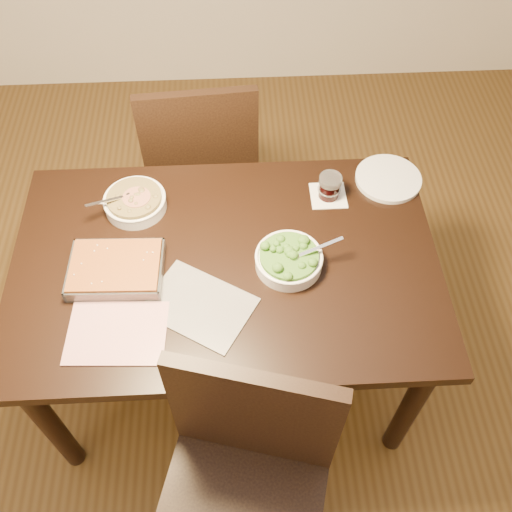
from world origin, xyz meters
TOP-DOWN VIEW (x-y plane):
  - ground at (0.00, 0.00)m, footprint 4.00×4.00m
  - table at (0.00, 0.00)m, footprint 1.40×0.90m
  - magazine_a at (-0.33, -0.25)m, footprint 0.31×0.23m
  - magazine_b at (-0.08, -0.17)m, footprint 0.38×0.35m
  - coaster at (0.37, 0.27)m, footprint 0.13×0.13m
  - stew_bowl at (-0.31, 0.25)m, footprint 0.22×0.22m
  - broccoli_bowl at (0.21, -0.03)m, footprint 0.25×0.22m
  - baking_dish at (-0.35, -0.03)m, footprint 0.30×0.23m
  - wine_tumbler at (0.37, 0.27)m, footprint 0.08×0.08m
  - dinner_plate at (0.60, 0.33)m, footprint 0.24×0.24m
  - chair_near at (0.04, -0.65)m, footprint 0.58×0.58m
  - chair_far at (-0.10, 0.71)m, footprint 0.49×0.49m

SIDE VIEW (x-z plane):
  - ground at x=0.00m, z-range 0.00..0.00m
  - chair_far at x=-0.10m, z-range 0.06..1.03m
  - chair_near at x=0.04m, z-range 0.06..1.06m
  - table at x=0.00m, z-range 0.28..1.03m
  - coaster at x=0.37m, z-range 0.75..0.75m
  - magazine_b at x=-0.08m, z-range 0.75..0.76m
  - magazine_a at x=-0.33m, z-range 0.75..0.76m
  - dinner_plate at x=0.60m, z-range 0.75..0.77m
  - baking_dish at x=-0.35m, z-range 0.75..0.80m
  - stew_bowl at x=-0.31m, z-range 0.74..0.82m
  - broccoli_bowl at x=0.21m, z-range 0.74..0.82m
  - wine_tumbler at x=0.37m, z-range 0.76..0.85m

